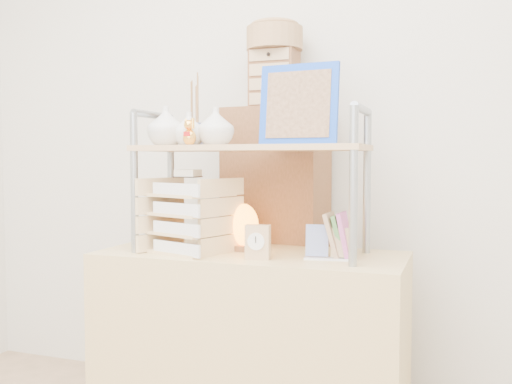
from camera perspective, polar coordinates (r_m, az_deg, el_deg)
desk at (r=2.35m, az=-0.55°, el=-15.16°), size 1.20×0.50×0.75m
cabinet at (r=2.62m, az=1.96°, el=-6.44°), size 0.47×0.29×1.35m
hutch at (r=2.27m, az=-2.57°, el=5.20°), size 0.90×0.34×0.74m
letter_tray at (r=2.26m, az=-6.73°, el=-2.74°), size 0.33×0.33×0.33m
salt_lamp at (r=2.30m, az=-1.18°, el=-3.49°), size 0.12×0.12×0.19m
desk_clock at (r=2.09m, az=0.17°, el=-5.04°), size 0.09×0.05×0.13m
postcard_stand at (r=2.11m, az=7.29°, el=-5.75°), size 0.18×0.08×0.13m
drawer_chest at (r=2.58m, az=1.84°, el=11.25°), size 0.20×0.16×0.25m
woven_basket at (r=2.62m, az=1.87°, el=15.04°), size 0.25×0.25×0.10m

